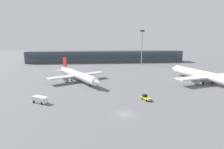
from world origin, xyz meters
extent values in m
plane|color=slate|center=(0.00, 40.00, 0.00)|extent=(400.00, 400.00, 0.00)
cube|color=#3F4247|center=(0.00, 105.80, 4.50)|extent=(123.43, 12.00, 9.00)
cube|color=#263847|center=(0.00, 99.75, 4.95)|extent=(117.26, 0.16, 2.80)
cylinder|color=white|center=(41.38, 32.20, 3.43)|extent=(14.76, 36.89, 3.95)
cone|color=white|center=(35.37, 51.76, 3.43)|extent=(4.86, 5.25, 3.75)
cube|color=silver|center=(41.69, 31.20, 3.12)|extent=(31.24, 13.92, 0.52)
cylinder|color=gray|center=(47.64, 33.03, 1.65)|extent=(2.96, 3.79, 2.08)
cylinder|color=gray|center=(35.73, 29.37, 1.65)|extent=(2.96, 3.79, 2.08)
cylinder|color=black|center=(37.54, 44.70, 0.52)|extent=(0.70, 1.11, 1.04)
cylinder|color=black|center=(44.57, 31.00, 0.52)|extent=(0.70, 1.11, 1.04)
cylinder|color=black|center=(39.41, 29.42, 0.52)|extent=(0.70, 1.11, 1.04)
cylinder|color=silver|center=(-16.34, 39.95, 3.04)|extent=(19.94, 30.26, 3.50)
cone|color=silver|center=(-7.07, 24.36, 3.04)|extent=(4.82, 5.00, 3.32)
cone|color=silver|center=(-25.52, 55.38, 3.04)|extent=(3.89, 4.26, 2.45)
cube|color=red|center=(-24.10, 53.00, 7.32)|extent=(2.35, 3.65, 5.06)
cube|color=silver|center=(-24.24, 53.23, 3.22)|extent=(9.23, 6.92, 0.22)
cube|color=silver|center=(-16.81, 40.74, 2.76)|extent=(25.98, 17.91, 0.46)
cylinder|color=gray|center=(-21.55, 37.92, 1.46)|extent=(3.09, 3.47, 1.84)
cylinder|color=gray|center=(-12.06, 43.56, 1.46)|extent=(3.09, 3.47, 1.84)
cylinder|color=black|center=(-10.41, 29.98, 0.46)|extent=(0.79, 0.98, 0.92)
cylinder|color=black|center=(-19.34, 40.31, 0.46)|extent=(0.79, 0.98, 0.92)
cylinder|color=black|center=(-15.22, 42.75, 0.46)|extent=(0.79, 0.98, 0.92)
cube|color=yellow|center=(9.02, 10.85, 0.65)|extent=(2.82, 3.90, 0.60)
cube|color=black|center=(8.66, 11.68, 1.30)|extent=(1.72, 1.57, 0.90)
cylinder|color=black|center=(9.25, 12.26, 0.35)|extent=(0.51, 0.74, 0.70)
cylinder|color=black|center=(7.82, 11.64, 0.35)|extent=(0.51, 0.74, 0.70)
cylinder|color=black|center=(10.22, 10.07, 0.35)|extent=(0.51, 0.74, 0.70)
cylinder|color=black|center=(8.79, 9.44, 0.35)|extent=(0.51, 0.74, 0.70)
cube|color=white|center=(-25.70, 11.07, 1.13)|extent=(5.48, 4.42, 1.90)
cube|color=#1E2633|center=(-27.40, 12.11, 1.63)|extent=(1.13, 1.70, 0.70)
cylinder|color=black|center=(-26.61, 12.82, 0.38)|extent=(0.79, 0.64, 0.76)
cylinder|color=black|center=(-27.68, 11.08, 0.38)|extent=(0.79, 0.64, 0.76)
cylinder|color=black|center=(-23.71, 11.05, 0.38)|extent=(0.79, 0.64, 0.76)
cylinder|color=black|center=(-24.78, 9.31, 0.38)|extent=(0.79, 0.64, 0.76)
cylinder|color=gray|center=(25.73, 89.67, 11.93)|extent=(0.70, 0.70, 23.87)
cube|color=#333338|center=(25.73, 89.67, 24.47)|extent=(3.20, 0.80, 1.20)
camera|label=1|loc=(-7.43, -49.34, 21.32)|focal=30.83mm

